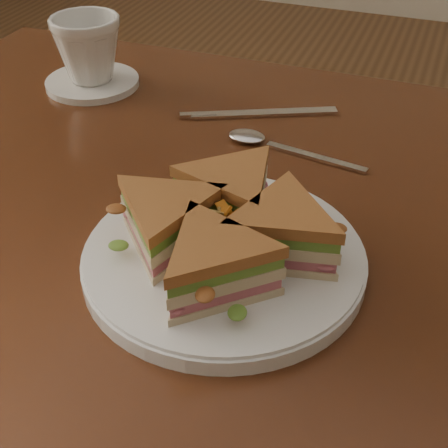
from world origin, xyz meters
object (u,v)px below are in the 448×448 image
Objects in this scene: table at (274,289)px; plate at (224,259)px; spoon at (263,142)px; knife at (253,114)px; saucer at (93,82)px; coffee_cup at (88,49)px; sandwich_wedges at (224,228)px.

table is 0.14m from plate.
spoon reaches higher than knife.
plate is 0.45m from saucer.
plate reaches higher than saucer.
coffee_cup is at bearing 153.08° from knife.
table is 8.74× the size of saucer.
sandwich_wedges is at bearing 53.13° from plate.
sandwich_wedges is 2.51× the size of coffee_cup.
plate is 1.97× the size of saucer.
sandwich_wedges reaches higher than saucer.
plate reaches higher than knife.
knife is 0.25m from saucer.
saucer is (-0.33, 0.31, -0.00)m from plate.
plate is 0.32m from knife.
table is at bearing 72.39° from sandwich_wedges.
knife is at bearing 7.84° from coffee_cup.
saucer is at bearing 136.16° from sandwich_wedges.
coffee_cup is (-0.33, 0.31, 0.05)m from plate.
coffee_cup is at bearing 136.16° from sandwich_wedges.
saucer is (-0.33, 0.31, -0.04)m from sandwich_wedges.
plate is 0.04m from sandwich_wedges.
knife is (-0.10, 0.22, 0.10)m from table.
plate is at bearing -102.04° from knife.
coffee_cup reaches higher than knife.
knife is (-0.07, 0.31, -0.04)m from sandwich_wedges.
knife is 0.26m from coffee_cup.
spoon is 1.33× the size of saucer.
knife is 1.46× the size of saucer.
spoon is 0.08m from knife.
spoon is at bearing 98.73° from sandwich_wedges.
sandwich_wedges is 0.24m from spoon.
spoon is 0.91× the size of knife.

